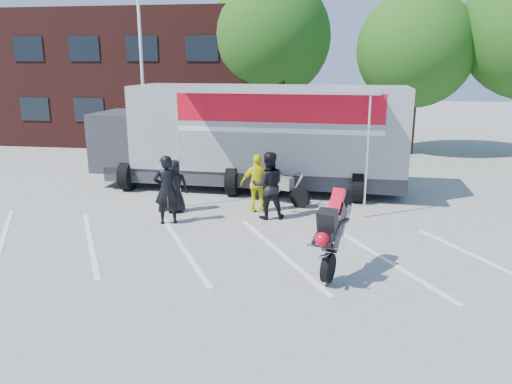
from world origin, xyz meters
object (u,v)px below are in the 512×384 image
(flagpole, at_px, (147,45))
(transporter_truck, at_px, (254,188))
(spectator_leather_a, at_px, (175,186))
(spectator_leather_b, at_px, (167,190))
(parked_motorcycle, at_px, (279,203))
(spectator_hivis, at_px, (258,183))
(spectator_leather_c, at_px, (268,185))
(tree_left, at_px, (270,37))
(tree_mid, at_px, (415,49))
(stunt_bike_rider, at_px, (338,272))

(flagpole, bearing_deg, transporter_truck, -31.38)
(spectator_leather_a, distance_m, spectator_leather_b, 1.10)
(parked_motorcycle, relative_size, spectator_hivis, 1.25)
(spectator_leather_a, xyz_separation_m, spectator_leather_c, (2.84, -0.17, 0.17))
(spectator_leather_a, bearing_deg, tree_left, -117.85)
(transporter_truck, xyz_separation_m, spectator_leather_c, (0.94, -3.38, 0.97))
(spectator_hivis, bearing_deg, tree_mid, -130.28)
(flagpole, xyz_separation_m, tree_left, (4.24, 6.00, 0.51))
(tree_mid, relative_size, spectator_leather_c, 3.96)
(spectator_leather_b, relative_size, spectator_leather_c, 1.00)
(flagpole, relative_size, spectator_leather_c, 4.13)
(transporter_truck, xyz_separation_m, stunt_bike_rider, (2.92, -6.96, 0.00))
(transporter_truck, height_order, spectator_leather_a, transporter_truck)
(tree_left, bearing_deg, spectator_leather_a, -95.94)
(spectator_leather_a, distance_m, spectator_hivis, 2.48)
(tree_mid, bearing_deg, transporter_truck, -128.61)
(tree_mid, distance_m, spectator_hivis, 12.92)
(spectator_leather_b, bearing_deg, parked_motorcycle, -157.73)
(tree_left, distance_m, spectator_leather_b, 14.08)
(tree_left, height_order, spectator_leather_b, tree_left)
(tree_mid, distance_m, spectator_leather_c, 13.20)
(parked_motorcycle, bearing_deg, spectator_hivis, 177.11)
(tree_left, xyz_separation_m, spectator_hivis, (1.18, -11.80, -4.69))
(tree_left, height_order, spectator_hivis, tree_left)
(transporter_truck, bearing_deg, stunt_bike_rider, -64.86)
(tree_mid, bearing_deg, stunt_bike_rider, -102.99)
(stunt_bike_rider, relative_size, spectator_leather_c, 1.05)
(stunt_bike_rider, bearing_deg, parked_motorcycle, 127.02)
(spectator_leather_a, bearing_deg, parked_motorcycle, -177.05)
(flagpole, xyz_separation_m, transporter_truck, (4.88, -2.97, -5.05))
(spectator_leather_a, bearing_deg, spectator_leather_c, 154.67)
(parked_motorcycle, xyz_separation_m, spectator_leather_c, (-0.15, -1.56, 0.97))
(spectator_hivis, bearing_deg, parked_motorcycle, -130.63)
(flagpole, bearing_deg, tree_mid, 23.97)
(flagpole, bearing_deg, spectator_leather_b, -66.86)
(tree_left, height_order, spectator_leather_c, tree_left)
(spectator_leather_a, xyz_separation_m, spectator_leather_b, (0.13, -1.08, 0.17))
(parked_motorcycle, bearing_deg, transporter_truck, 56.64)
(flagpole, relative_size, tree_left, 0.93)
(parked_motorcycle, bearing_deg, flagpole, 76.96)
(transporter_truck, bearing_deg, spectator_leather_c, -72.08)
(tree_mid, bearing_deg, spectator_leather_a, -126.46)
(tree_left, bearing_deg, spectator_leather_b, -94.91)
(tree_left, distance_m, spectator_hivis, 12.75)
(spectator_leather_b, height_order, spectator_leather_c, spectator_leather_c)
(flagpole, relative_size, stunt_bike_rider, 3.94)
(spectator_leather_a, relative_size, spectator_leather_b, 0.83)
(tree_left, bearing_deg, transporter_truck, -85.97)
(spectator_leather_c, bearing_deg, spectator_hivis, -68.76)
(stunt_bike_rider, bearing_deg, transporter_truck, 130.18)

